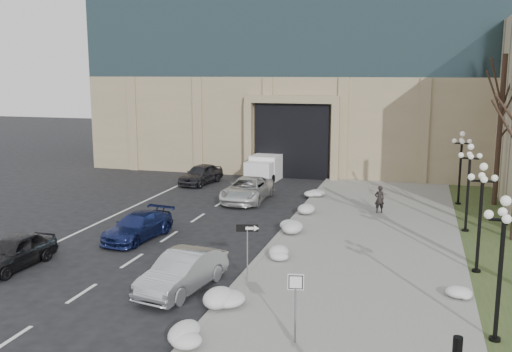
# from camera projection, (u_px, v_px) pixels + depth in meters

# --- Properties ---
(sidewalk) EXTENTS (9.00, 40.00, 0.12)m
(sidewalk) POSITION_uv_depth(u_px,v_px,m) (364.00, 252.00, 26.78)
(sidewalk) COLOR gray
(sidewalk) RESTS_ON ground
(curb) EXTENTS (0.30, 40.00, 0.14)m
(curb) POSITION_uv_depth(u_px,v_px,m) (272.00, 244.00, 28.00)
(curb) COLOR gray
(curb) RESTS_ON ground
(car_a) EXTENTS (1.92, 4.31, 1.44)m
(car_a) POSITION_uv_depth(u_px,v_px,m) (14.00, 252.00, 24.71)
(car_a) COLOR black
(car_a) RESTS_ON ground
(car_b) EXTENTS (2.36, 4.82, 1.52)m
(car_b) POSITION_uv_depth(u_px,v_px,m) (183.00, 272.00, 22.12)
(car_b) COLOR #9DA0A4
(car_b) RESTS_ON ground
(car_c) EXTENTS (2.48, 4.82, 1.34)m
(car_c) POSITION_uv_depth(u_px,v_px,m) (138.00, 226.00, 28.96)
(car_c) COLOR navy
(car_c) RESTS_ON ground
(car_d) EXTENTS (2.56, 5.53, 1.53)m
(car_d) POSITION_uv_depth(u_px,v_px,m) (247.00, 190.00, 37.50)
(car_d) COLOR silver
(car_d) RESTS_ON ground
(car_e) EXTENTS (2.47, 4.68, 1.52)m
(car_e) POSITION_uv_depth(u_px,v_px,m) (201.00, 174.00, 43.22)
(car_e) COLOR #2F2E34
(car_e) RESTS_ON ground
(pedestrian) EXTENTS (0.70, 0.59, 1.63)m
(pedestrian) POSITION_uv_depth(u_px,v_px,m) (379.00, 199.00, 33.92)
(pedestrian) COLOR black
(pedestrian) RESTS_ON sidewalk
(box_truck) EXTENTS (2.46, 6.22, 1.94)m
(box_truck) POSITION_uv_depth(u_px,v_px,m) (269.00, 166.00, 45.72)
(box_truck) COLOR white
(box_truck) RESTS_ON ground
(one_way_sign) EXTENTS (0.93, 0.35, 2.47)m
(one_way_sign) POSITION_uv_depth(u_px,v_px,m) (251.00, 235.00, 22.58)
(one_way_sign) COLOR slate
(one_way_sign) RESTS_ON ground
(keep_sign) EXTENTS (0.50, 0.14, 2.35)m
(keep_sign) POSITION_uv_depth(u_px,v_px,m) (296.00, 294.00, 17.45)
(keep_sign) COLOR slate
(keep_sign) RESTS_ON ground
(snow_clump_b) EXTENTS (1.10, 1.60, 0.36)m
(snow_clump_b) POSITION_uv_depth(u_px,v_px,m) (194.00, 339.00, 17.55)
(snow_clump_b) COLOR silver
(snow_clump_b) RESTS_ON sidewalk
(snow_clump_c) EXTENTS (1.10, 1.60, 0.36)m
(snow_clump_c) POSITION_uv_depth(u_px,v_px,m) (228.00, 298.00, 20.73)
(snow_clump_c) COLOR silver
(snow_clump_c) RESTS_ON sidewalk
(snow_clump_d) EXTENTS (1.10, 1.60, 0.36)m
(snow_clump_d) POSITION_uv_depth(u_px,v_px,m) (272.00, 256.00, 25.48)
(snow_clump_d) COLOR silver
(snow_clump_d) RESTS_ON sidewalk
(snow_clump_e) EXTENTS (1.10, 1.60, 0.36)m
(snow_clump_e) POSITION_uv_depth(u_px,v_px,m) (292.00, 228.00, 29.98)
(snow_clump_e) COLOR silver
(snow_clump_e) RESTS_ON sidewalk
(snow_clump_f) EXTENTS (1.10, 1.60, 0.36)m
(snow_clump_f) POSITION_uv_depth(u_px,v_px,m) (302.00, 210.00, 34.05)
(snow_clump_f) COLOR silver
(snow_clump_f) RESTS_ON sidewalk
(snow_clump_g) EXTENTS (1.10, 1.60, 0.36)m
(snow_clump_g) POSITION_uv_depth(u_px,v_px,m) (315.00, 194.00, 38.49)
(snow_clump_g) COLOR silver
(snow_clump_g) RESTS_ON sidewalk
(snow_clump_i) EXTENTS (1.10, 1.60, 0.36)m
(snow_clump_i) POSITION_uv_depth(u_px,v_px,m) (466.00, 296.00, 20.94)
(snow_clump_i) COLOR silver
(snow_clump_i) RESTS_ON sidewalk
(lamppost_a) EXTENTS (1.18, 1.18, 4.76)m
(lamppost_a) POSITION_uv_depth(u_px,v_px,m) (502.00, 250.00, 17.37)
(lamppost_a) COLOR black
(lamppost_a) RESTS_ON ground
(lamppost_b) EXTENTS (1.18, 1.18, 4.76)m
(lamppost_b) POSITION_uv_depth(u_px,v_px,m) (481.00, 203.00, 23.51)
(lamppost_b) COLOR black
(lamppost_b) RESTS_ON ground
(lamppost_c) EXTENTS (1.18, 1.18, 4.76)m
(lamppost_c) POSITION_uv_depth(u_px,v_px,m) (469.00, 176.00, 29.66)
(lamppost_c) COLOR black
(lamppost_c) RESTS_ON ground
(lamppost_d) EXTENTS (1.18, 1.18, 4.76)m
(lamppost_d) POSITION_uv_depth(u_px,v_px,m) (461.00, 158.00, 35.80)
(lamppost_d) COLOR black
(lamppost_d) RESTS_ON ground
(tree_far) EXTENTS (3.20, 3.20, 9.50)m
(tree_far) POSITION_uv_depth(u_px,v_px,m) (501.00, 109.00, 35.12)
(tree_far) COLOR black
(tree_far) RESTS_ON ground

